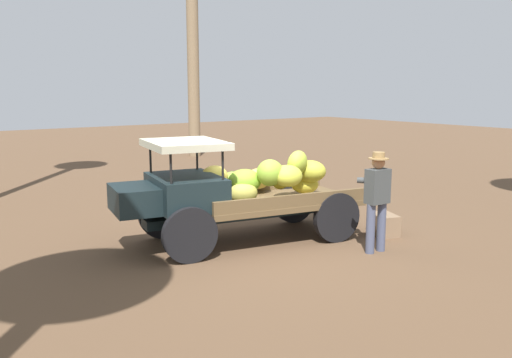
{
  "coord_description": "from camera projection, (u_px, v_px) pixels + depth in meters",
  "views": [
    {
      "loc": [
        5.54,
        7.73,
        2.81
      ],
      "look_at": [
        -0.15,
        -0.19,
        1.14
      ],
      "focal_mm": 37.8,
      "sensor_mm": 36.0,
      "label": 1
    }
  ],
  "objects": [
    {
      "name": "ground_plane",
      "position": [
        255.0,
        242.0,
        9.85
      ],
      "size": [
        60.0,
        60.0,
        0.0
      ],
      "primitive_type": "plane",
      "color": "brown"
    },
    {
      "name": "truck",
      "position": [
        231.0,
        192.0,
        9.71
      ],
      "size": [
        4.63,
        2.41,
        1.9
      ],
      "rotation": [
        0.0,
        0.0,
        -0.18
      ],
      "color": "black",
      "rests_on": "ground"
    },
    {
      "name": "wooden_crate",
      "position": [
        384.0,
        224.0,
        10.34
      ],
      "size": [
        0.58,
        0.69,
        0.4
      ],
      "primitive_type": "cube",
      "rotation": [
        0.0,
        0.0,
        1.21
      ],
      "color": "#81654A",
      "rests_on": "ground"
    },
    {
      "name": "farmer",
      "position": [
        377.0,
        196.0,
        9.13
      ],
      "size": [
        0.53,
        0.47,
        1.73
      ],
      "rotation": [
        0.0,
        0.0,
        -1.61
      ],
      "color": "#4A5069",
      "rests_on": "ground"
    }
  ]
}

